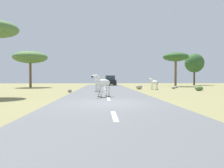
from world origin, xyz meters
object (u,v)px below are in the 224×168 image
Objects in this scene: tree_3 at (176,57)px; zebra_1 at (154,82)px; rock_1 at (70,91)px; zebra_2 at (103,83)px; car_0 at (110,81)px; tree_1 at (194,63)px; bush_0 at (199,88)px; rock_3 at (139,87)px; tree_0 at (30,57)px; rock_2 at (176,87)px; rock_0 at (174,88)px; zebra_0 at (98,81)px.

zebra_1 is at bearing -120.48° from tree_3.
zebra_2 is at bearing -61.32° from rock_1.
tree_1 is (15.87, 0.64, 3.28)m from car_0.
car_0 reaches higher than bush_0.
zebra_1 is 1.76× the size of rock_3.
zebra_2 is 31.26m from tree_1.
rock_2 is (19.97, -2.88, -4.09)m from tree_0.
rock_2 is at bearing 6.93° from zebra_1.
rock_0 is at bearing -115.66° from rock_2.
tree_0 is (-10.13, 16.97, 3.26)m from zebra_2.
tree_3 is at bearing 19.84° from zebra_1.
zebra_1 is 15.95m from car_0.
car_0 is 13.93m from rock_2.
tree_0 is (-15.97, 7.12, 3.42)m from zebra_1.
zebra_2 is 1.98× the size of rock_3.
rock_1 is at bearing -151.26° from rock_0.
zebra_2 is 0.30× the size of tree_0.
rock_0 is at bearing 106.56° from bush_0.
bush_0 is (20.18, -9.35, -3.98)m from tree_0.
car_0 reaches higher than rock_3.
tree_0 is at bearing 155.15° from bush_0.
car_0 reaches higher than zebra_2.
rock_0 is at bearing 28.74° from rock_1.
rock_2 is (9.84, 14.08, -0.83)m from zebra_2.
bush_0 is at bearing -67.57° from zebra_1.
rock_0 is (2.94, 2.03, -0.66)m from zebra_1.
rock_3 reaches higher than rock_2.
rock_3 is (4.75, 5.23, -0.76)m from zebra_0.
tree_1 is at bearing -121.34° from zebra_0.
tree_3 is 9.74× the size of rock_0.
tree_0 is at bearing 32.08° from car_0.
rock_1 is 15.46m from rock_2.
zebra_0 is at bearing -146.32° from rock_0.
car_0 is 5.27× the size of bush_0.
zebra_1 is at bearing 152.11° from bush_0.
zebra_1 is 0.89× the size of zebra_2.
zebra_0 reaches higher than bush_0.
zebra_0 is 18.97m from tree_3.
zebra_0 reaches higher than rock_0.
rock_1 is at bearing -134.87° from tree_1.
tree_1 reaches higher than rock_2.
rock_0 reaches higher than rock_1.
rock_3 is (-7.39, -8.90, -4.38)m from tree_3.
tree_1 is at bearing 17.88° from tree_0.
zebra_2 is 1.84× the size of bush_0.
tree_0 reaches higher than rock_2.
tree_3 reaches higher than zebra_2.
rock_0 is at bearing -110.32° from tree_3.
rock_2 is 6.29m from rock_3.
tree_0 reaches higher than zebra_2.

